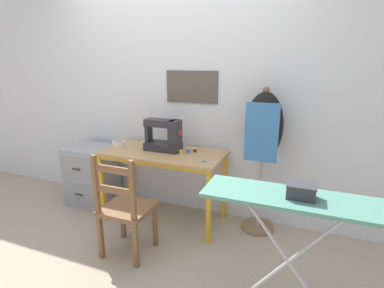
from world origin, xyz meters
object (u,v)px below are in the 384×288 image
Objects in this scene: fabric_bowl at (119,144)px; thread_spool_near_machine at (181,152)px; thread_spool_mid_table at (188,151)px; ironing_board at (294,205)px; scissors at (207,162)px; dress_form at (263,133)px; sewing_machine at (165,136)px; storage_box at (301,191)px; wooden_chair at (125,209)px; thread_spool_far_edge at (195,150)px; filing_cabinet at (92,175)px.

fabric_bowl is 0.72m from thread_spool_near_machine.
thread_spool_mid_table is 0.04× the size of ironing_board.
scissors is 1.05m from ironing_board.
sewing_machine is at bearing -172.63° from dress_form.
sewing_machine is 0.55m from scissors.
storage_box is (1.11, -0.83, 0.14)m from thread_spool_near_machine.
wooden_chair is at bearing -111.58° from thread_spool_mid_table.
thread_spool_mid_table is at bearing 5.57° from fabric_bowl.
sewing_machine is 8.99× the size of thread_spool_far_edge.
fabric_bowl reaches higher than thread_spool_far_edge.
thread_spool_near_machine is 0.97× the size of thread_spool_mid_table.
thread_spool_far_edge is (-0.20, 0.23, 0.02)m from scissors.
thread_spool_far_edge is 0.68m from dress_form.
thread_spool_mid_table is at bearing -144.08° from thread_spool_far_edge.
filing_cabinet is (-0.45, 0.06, -0.43)m from fabric_bowl.
storage_box is at bearing -21.43° from filing_cabinet.
fabric_bowl is 1.98m from ironing_board.
scissors is 3.11× the size of thread_spool_far_edge.
thread_spool_far_edge is (0.05, 0.04, -0.00)m from thread_spool_mid_table.
ironing_board reaches higher than thread_spool_far_edge.
wooden_chair is at bearing -136.16° from scissors.
dress_form reaches higher than ironing_board.
filing_cabinet is 4.12× the size of storage_box.
scissors is at bearing 137.73° from ironing_board.
thread_spool_far_edge is 1.33m from filing_cabinet.
ironing_board is (0.34, -1.01, -0.17)m from dress_form.
filing_cabinet is (-1.26, -0.05, -0.42)m from thread_spool_far_edge.
fabric_bowl is 0.14× the size of wooden_chair.
thread_spool_far_edge is at bearing 35.92° from thread_spool_mid_table.
dress_form is (0.64, 0.07, 0.22)m from thread_spool_far_edge.
storage_box reaches higher than wooden_chair.
sewing_machine is 1.56m from ironing_board.
storage_box is at bearing -40.25° from thread_spool_mid_table.
wooden_chair is 1.35× the size of filing_cabinet.
sewing_machine is 0.33m from thread_spool_far_edge.
thread_spool_near_machine is at bearing -119.76° from thread_spool_mid_table.
ironing_board reaches higher than scissors.
filing_cabinet is at bearing 171.87° from fabric_bowl.
dress_form is at bearing 14.04° from thread_spool_near_machine.
wooden_chair reaches higher than thread_spool_far_edge.
thread_spool_far_edge is at bearing 131.63° from scissors.
wooden_chair reaches higher than scissors.
sewing_machine is 0.27× the size of dress_form.
sewing_machine is 8.44× the size of thread_spool_mid_table.
ironing_board is (1.28, -0.89, -0.08)m from sewing_machine.
storage_box is (0.81, -0.71, 0.15)m from scissors.
thread_spool_near_machine is 0.15m from thread_spool_far_edge.
scissors is at bearing -19.51° from sewing_machine.
thread_spool_mid_table is 1.40m from storage_box.
filing_cabinet is at bearing -176.45° from dress_form.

